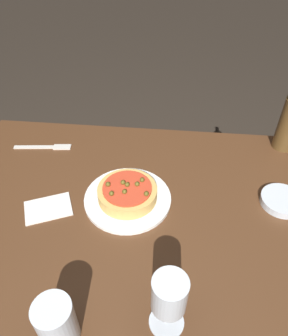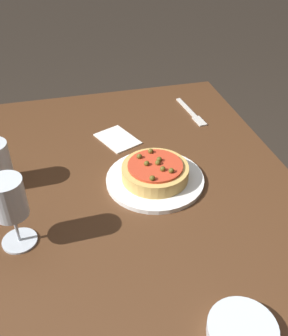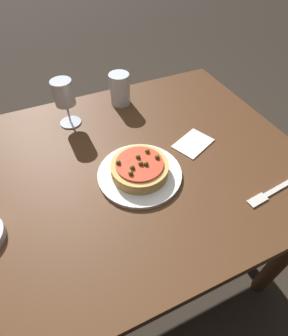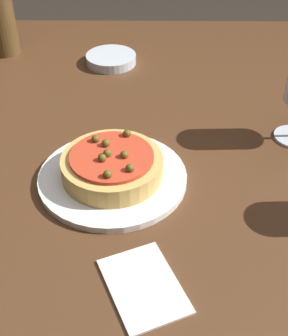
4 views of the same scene
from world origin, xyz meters
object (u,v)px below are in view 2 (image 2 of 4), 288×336
object	(u,v)px
wine_glass	(9,201)
side_bowl	(242,330)
dining_table	(137,235)
fork	(192,113)
dinner_plate	(155,179)
pizza	(155,171)

from	to	relation	value
wine_glass	side_bowl	distance (m)	0.50
dining_table	fork	size ratio (longest dim) A/B	6.38
wine_glass	fork	size ratio (longest dim) A/B	0.85
fork	wine_glass	bearing A→B (deg)	-57.35
dinner_plate	pizza	size ratio (longest dim) A/B	1.48
dining_table	pizza	xyz separation A→B (m)	(-0.09, 0.07, 0.13)
dinner_plate	pizza	xyz separation A→B (m)	(0.00, -0.00, 0.03)
pizza	fork	world-z (taller)	pizza
fork	pizza	bearing A→B (deg)	-40.40
dinner_plate	side_bowl	size ratio (longest dim) A/B	2.07
dining_table	fork	bearing A→B (deg)	144.82
dining_table	side_bowl	bearing A→B (deg)	15.77
wine_glass	fork	world-z (taller)	wine_glass
pizza	dinner_plate	bearing A→B (deg)	131.90
dinner_plate	fork	distance (m)	0.38
wine_glass	side_bowl	bearing A→B (deg)	49.78
dining_table	wine_glass	bearing A→B (deg)	-81.07
dining_table	wine_glass	xyz separation A→B (m)	(0.04, -0.27, 0.21)
pizza	wine_glass	bearing A→B (deg)	-69.08
side_bowl	fork	distance (m)	0.78
dining_table	side_bowl	distance (m)	0.38
dinner_plate	fork	world-z (taller)	dinner_plate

